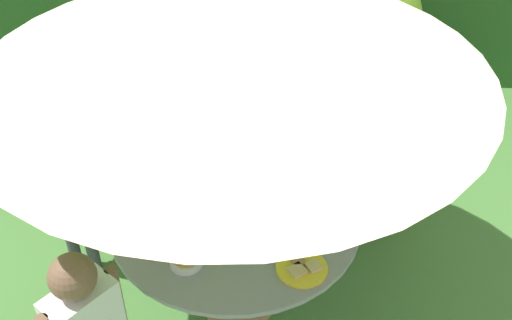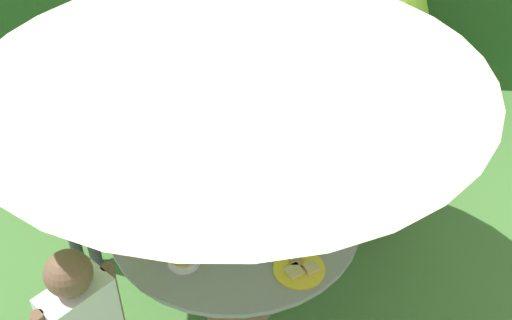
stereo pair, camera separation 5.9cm
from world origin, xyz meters
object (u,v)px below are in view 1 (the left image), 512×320
plate_near_right (225,164)px  juice_bottle_far_left (193,162)px  juice_bottle_far_right (316,160)px  garden_table (236,235)px  child_in_yellow_shirt (64,175)px  juice_bottle_near_left (160,246)px  juice_bottle_center_back (264,180)px  patio_umbrella (231,29)px  plate_mid_right (259,234)px  wooden_chair (358,142)px  dome_tent (298,30)px  plate_mid_left (197,214)px  child_in_grey_shirt (175,107)px  child_in_blue_shirt (313,132)px  potted_plant (32,138)px  cup_near (131,234)px  snack_bowl (186,259)px  plate_center_front (302,268)px

plate_near_right → juice_bottle_far_left: size_ratio=1.93×
plate_near_right → juice_bottle_far_right: juice_bottle_far_right is taller
garden_table → child_in_yellow_shirt: bearing=168.6°
juice_bottle_near_left → juice_bottle_center_back: bearing=49.0°
patio_umbrella → juice_bottle_near_left: 1.12m
plate_mid_right → juice_bottle_far_left: (-0.42, 0.52, 0.04)m
wooden_chair → dome_tent: dome_tent is taller
plate_mid_left → juice_bottle_center_back: (0.34, 0.26, 0.04)m
garden_table → child_in_grey_shirt: child_in_grey_shirt is taller
child_in_blue_shirt → potted_plant: bearing=-68.9°
garden_table → cup_near: (-0.51, -0.24, 0.20)m
child_in_grey_shirt → plate_near_right: size_ratio=5.57×
dome_tent → wooden_chair: bearing=-61.0°
juice_bottle_far_right → juice_bottle_center_back: bearing=-144.6°
child_in_grey_shirt → juice_bottle_center_back: (0.63, -0.68, -0.01)m
wooden_chair → child_in_yellow_shirt: 1.90m
snack_bowl → cup_near: size_ratio=2.33×
child_in_blue_shirt → juice_bottle_near_left: 1.35m
garden_table → patio_umbrella: 1.23m
patio_umbrella → plate_mid_left: size_ratio=11.66×
child_in_grey_shirt → snack_bowl: size_ratio=7.84×
potted_plant → child_in_yellow_shirt: size_ratio=0.61×
juice_bottle_far_left → juice_bottle_center_back: (0.42, -0.13, 0.00)m
juice_bottle_far_right → child_in_yellow_shirt: bearing=-171.2°
garden_table → patio_umbrella: patio_umbrella is taller
child_in_blue_shirt → plate_mid_left: (-0.62, -0.83, 0.02)m
child_in_blue_shirt → child_in_yellow_shirt: size_ratio=0.95×
juice_bottle_near_left → juice_bottle_far_right: juice_bottle_far_right is taller
child_in_blue_shirt → plate_mid_right: child_in_blue_shirt is taller
garden_table → plate_center_front: (0.36, -0.37, 0.17)m
juice_bottle_near_left → cup_near: (-0.17, 0.09, -0.02)m
plate_near_right → plate_mid_left: (-0.10, -0.44, 0.00)m
garden_table → potted_plant: bearing=147.5°
dome_tent → child_in_yellow_shirt: size_ratio=1.79×
wooden_chair → child_in_grey_shirt: size_ratio=0.75×
juice_bottle_far_right → wooden_chair: bearing=61.3°
child_in_yellow_shirt → juice_bottle_far_right: (1.43, 0.22, 0.03)m
child_in_grey_shirt → juice_bottle_center_back: bearing=14.2°
potted_plant → juice_bottle_center_back: size_ratio=6.11×
potted_plant → juice_bottle_far_right: size_ratio=5.85×
juice_bottle_far_left → garden_table: bearing=-51.2°
garden_table → juice_bottle_center_back: juice_bottle_center_back is taller
snack_bowl → juice_bottle_far_right: (0.63, 0.80, 0.02)m
wooden_chair → child_in_yellow_shirt: child_in_yellow_shirt is taller
child_in_yellow_shirt → juice_bottle_far_right: 1.45m
child_in_grey_shirt → child_in_yellow_shirt: 0.87m
child_in_grey_shirt → plate_near_right: bearing=8.7°
snack_bowl → juice_bottle_near_left: size_ratio=1.33×
snack_bowl → child_in_yellow_shirt: bearing=144.2°
child_in_grey_shirt → plate_mid_right: size_ratio=6.15×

